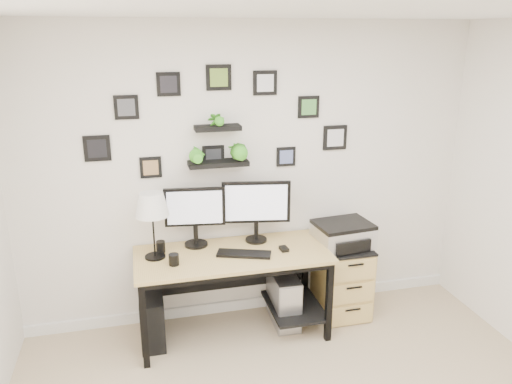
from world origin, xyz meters
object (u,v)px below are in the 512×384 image
object	(u,v)px
desk	(236,264)
table_lamp	(152,206)
monitor_right	(256,206)
pc_tower_black	(152,318)
pc_tower_grey	(284,298)
file_cabinet	(342,279)
printer	(343,234)
mug	(174,260)
monitor_left	(195,212)

from	to	relation	value
desk	table_lamp	distance (m)	0.87
monitor_right	desk	bearing A→B (deg)	-143.15
pc_tower_black	pc_tower_grey	distance (m)	1.15
monitor_right	file_cabinet	size ratio (longest dim) A/B	0.87
desk	file_cabinet	bearing A→B (deg)	3.33
table_lamp	pc_tower_black	size ratio (longest dim) A/B	1.26
desk	printer	size ratio (longest dim) A/B	3.10
monitor_right	mug	world-z (taller)	monitor_right
monitor_left	table_lamp	size ratio (longest dim) A/B	0.94
monitor_right	file_cabinet	distance (m)	1.08
monitor_right	table_lamp	xyz separation A→B (m)	(-0.88, -0.13, 0.12)
pc_tower_black	printer	xyz separation A→B (m)	(1.70, 0.05, 0.56)
table_lamp	pc_tower_grey	bearing A→B (deg)	-0.45
monitor_right	table_lamp	world-z (taller)	table_lamp
pc_tower_grey	pc_tower_black	bearing A→B (deg)	-178.73
monitor_left	printer	size ratio (longest dim) A/B	1.00
monitor_left	printer	bearing A→B (deg)	-6.15
monitor_right	monitor_left	bearing A→B (deg)	177.06
mug	monitor_right	bearing A→B (deg)	22.22
desk	monitor_left	world-z (taller)	monitor_left
mug	pc_tower_grey	bearing A→B (deg)	9.87
table_lamp	file_cabinet	distance (m)	1.87
table_lamp	printer	bearing A→B (deg)	0.51
monitor_left	pc_tower_grey	xyz separation A→B (m)	(0.74, -0.16, -0.82)
mug	pc_tower_grey	distance (m)	1.12
monitor_left	mug	distance (m)	0.47
table_lamp	pc_tower_black	bearing A→B (deg)	-150.04
desk	printer	distance (m)	0.99
file_cabinet	desk	bearing A→B (deg)	-176.67
pc_tower_grey	printer	xyz separation A→B (m)	(0.55, 0.02, 0.55)
pc_tower_black	file_cabinet	size ratio (longest dim) A/B	0.65
desk	file_cabinet	world-z (taller)	desk
mug	pc_tower_grey	size ratio (longest dim) A/B	0.19
monitor_right	pc_tower_grey	world-z (taller)	monitor_right
table_lamp	pc_tower_grey	xyz separation A→B (m)	(1.09, -0.01, -0.96)
monitor_left	file_cabinet	distance (m)	1.50
mug	monitor_left	bearing A→B (deg)	56.67
table_lamp	monitor_left	bearing A→B (deg)	23.49
mug	printer	xyz separation A→B (m)	(1.50, 0.19, -0.01)
table_lamp	pc_tower_black	xyz separation A→B (m)	(-0.06, -0.03, -0.97)
monitor_right	pc_tower_black	bearing A→B (deg)	-170.24
monitor_left	table_lamp	xyz separation A→B (m)	(-0.35, -0.15, 0.14)
printer	pc_tower_grey	bearing A→B (deg)	-177.57
monitor_left	pc_tower_grey	size ratio (longest dim) A/B	1.08
desk	monitor_left	distance (m)	0.56
file_cabinet	printer	world-z (taller)	printer
table_lamp	file_cabinet	bearing A→B (deg)	0.79
pc_tower_grey	file_cabinet	size ratio (longest dim) A/B	0.72
desk	mug	world-z (taller)	mug
table_lamp	file_cabinet	xyz separation A→B (m)	(1.66, 0.02, -0.85)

